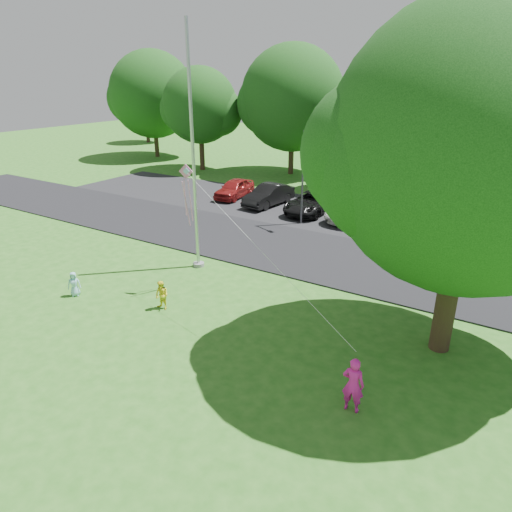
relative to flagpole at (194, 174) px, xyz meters
The scene contains 14 objects.
ground 7.39m from the flagpole, 55.01° to the right, with size 120.00×120.00×0.00m, color #29681B.
park_road 6.73m from the flagpole, 48.81° to the left, with size 60.00×6.00×0.06m, color black.
parking_strip 11.82m from the flagpole, 71.57° to the left, with size 42.00×7.00×0.06m, color black.
flagpole is the anchor object (origin of this frame).
street_lamp 8.01m from the flagpole, 80.50° to the left, with size 1.41×0.67×5.24m.
trash_can 10.81m from the flagpole, 51.83° to the left, with size 0.66×0.66×1.04m.
big_tree 10.67m from the flagpole, ahead, with size 8.74×7.95×10.17m.
tree_row 19.95m from the flagpole, 75.18° to the left, with size 64.35×11.94×10.88m.
horizon_trees 29.85m from the flagpole, 75.32° to the left, with size 77.46×7.20×7.02m.
parked_cars 11.50m from the flagpole, 72.67° to the left, with size 19.52×5.22×1.41m.
woman 11.19m from the flagpole, 29.95° to the right, with size 0.56×0.37×1.54m, color #EE1FA4.
child_yellow 5.47m from the flagpole, 69.87° to the right, with size 0.53×0.42×1.10m, color yellow.
child_blue 6.46m from the flagpole, 114.56° to the right, with size 0.48×0.31×0.98m, color #96D7E6.
kite 2.58m from the flagpole, 53.27° to the right, with size 8.28×3.64×3.25m.
Camera 1 is at (8.67, -9.59, 8.01)m, focal length 32.00 mm.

